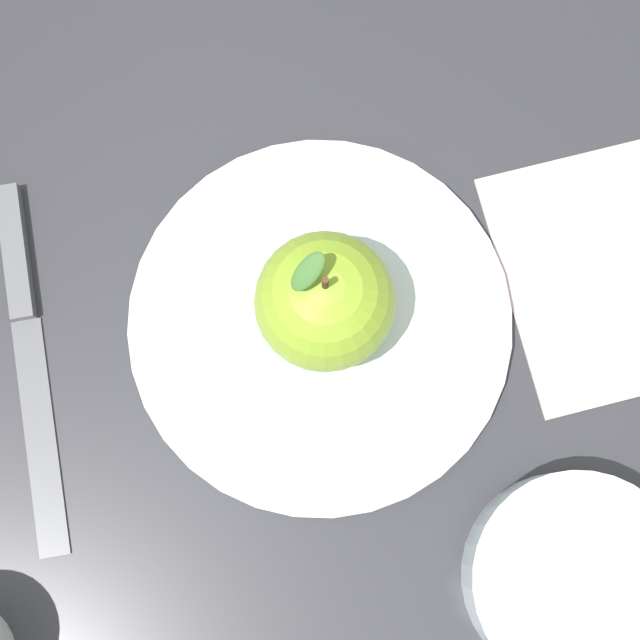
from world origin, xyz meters
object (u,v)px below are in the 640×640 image
object	(u,v)px
side_bowl	(576,580)
apple	(325,302)
dinner_plate	(320,324)
linen_napkin	(598,275)
knife	(26,331)

from	to	relation	value
side_bowl	apple	bearing A→B (deg)	-17.49
dinner_plate	linen_napkin	bearing A→B (deg)	-139.45
apple	knife	distance (m)	0.19
apple	dinner_plate	bearing A→B (deg)	84.76
dinner_plate	linen_napkin	size ratio (longest dim) A/B	1.48
side_bowl	linen_napkin	xyz separation A→B (m)	(0.06, -0.17, -0.02)
apple	knife	xyz separation A→B (m)	(0.15, 0.10, -0.05)
dinner_plate	apple	world-z (taller)	apple
apple	side_bowl	size ratio (longest dim) A/B	0.79
dinner_plate	knife	xyz separation A→B (m)	(0.15, 0.09, -0.00)
knife	linen_napkin	distance (m)	0.35
linen_napkin	knife	bearing A→B (deg)	35.79
dinner_plate	apple	xyz separation A→B (m)	(-0.00, -0.00, 0.05)
side_bowl	linen_napkin	size ratio (longest dim) A/B	0.77
apple	linen_napkin	distance (m)	0.18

